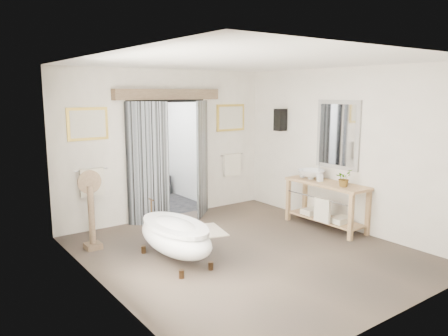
{
  "coord_description": "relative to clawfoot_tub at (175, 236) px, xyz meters",
  "views": [
    {
      "loc": [
        -4.11,
        -5.02,
        2.47
      ],
      "look_at": [
        0.0,
        0.6,
        1.25
      ],
      "focal_mm": 35.0,
      "sensor_mm": 36.0,
      "label": 1
    }
  ],
  "objects": [
    {
      "name": "shower_room",
      "position": [
        1.08,
        3.65,
        0.52
      ],
      "size": [
        2.22,
        2.01,
        2.51
      ],
      "color": "black",
      "rests_on": "ground_plane"
    },
    {
      "name": "soap_bottle_a",
      "position": [
        3.0,
        -0.09,
        0.56
      ],
      "size": [
        0.12,
        0.12,
        0.2
      ],
      "primitive_type": "imported",
      "rotation": [
        0.0,
        0.0,
        -0.31
      ],
      "color": "gray",
      "rests_on": "vanity"
    },
    {
      "name": "plant",
      "position": [
        3.0,
        -0.62,
        0.61
      ],
      "size": [
        0.3,
        0.27,
        0.3
      ],
      "primitive_type": "imported",
      "rotation": [
        0.0,
        0.0,
        0.15
      ],
      "color": "gray",
      "rests_on": "vanity"
    },
    {
      "name": "pedestal_mirror",
      "position": [
        -0.8,
        1.23,
        0.16
      ],
      "size": [
        0.38,
        0.24,
        1.27
      ],
      "color": "brown",
      "rests_on": "ground_plane"
    },
    {
      "name": "ground_plane",
      "position": [
        1.08,
        -0.34,
        -0.39
      ],
      "size": [
        5.0,
        5.0,
        0.0
      ],
      "primitive_type": "plane",
      "color": "brown"
    },
    {
      "name": "clawfoot_tub",
      "position": [
        0.0,
        0.0,
        0.0
      ],
      "size": [
        0.73,
        1.62,
        0.79
      ],
      "color": "#3F2B18",
      "rests_on": "ground_plane"
    },
    {
      "name": "back_wall_dressing",
      "position": [
        1.08,
        1.97,
        1.18
      ],
      "size": [
        3.82,
        0.69,
        2.52
      ],
      "color": "black",
      "rests_on": "ground_plane"
    },
    {
      "name": "slippers",
      "position": [
        0.81,
        0.93,
        -0.35
      ],
      "size": [
        0.45,
        0.3,
        0.05
      ],
      "color": "silver",
      "rests_on": "rug"
    },
    {
      "name": "soap_bottle_b",
      "position": [
        3.01,
        0.35,
        0.55
      ],
      "size": [
        0.16,
        0.16,
        0.17
      ],
      "primitive_type": "imported",
      "rotation": [
        0.0,
        0.0,
        -0.32
      ],
      "color": "gray",
      "rests_on": "vanity"
    },
    {
      "name": "basin",
      "position": [
        3.04,
        0.17,
        0.55
      ],
      "size": [
        0.6,
        0.6,
        0.18
      ],
      "primitive_type": "imported",
      "rotation": [
        0.0,
        0.0,
        0.18
      ],
      "color": "white",
      "rests_on": "vanity"
    },
    {
      "name": "rug",
      "position": [
        0.85,
        0.97,
        -0.38
      ],
      "size": [
        1.36,
        1.07,
        0.01
      ],
      "primitive_type": "cube",
      "rotation": [
        0.0,
        0.0,
        -0.25
      ],
      "color": "beige",
      "rests_on": "ground_plane"
    },
    {
      "name": "vanity",
      "position": [
        3.03,
        -0.22,
        0.12
      ],
      "size": [
        0.57,
        1.6,
        0.85
      ],
      "color": "tan",
      "rests_on": "ground_plane"
    },
    {
      "name": "room_shell",
      "position": [
        1.04,
        -0.47,
        1.47
      ],
      "size": [
        4.52,
        5.02,
        2.91
      ],
      "color": "silver",
      "rests_on": "ground_plane"
    }
  ]
}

